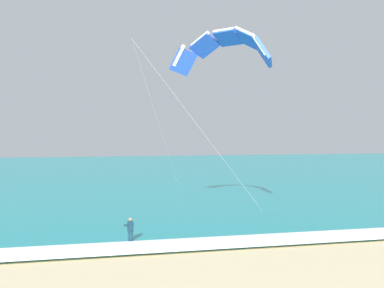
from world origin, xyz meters
name	(u,v)px	position (x,y,z in m)	size (l,w,h in m)	color
sea	(119,172)	(0.00, 73.72, 0.10)	(200.00, 120.00, 0.20)	teal
surf_foam	(208,243)	(0.00, 14.72, 0.22)	(200.00, 3.14, 0.04)	white
surfboard	(130,244)	(-4.54, 16.41, 0.03)	(0.93, 1.46, 0.09)	white
kitesurfer	(130,229)	(-4.54, 16.43, 0.94)	(0.65, 0.64, 1.69)	#143347
kite_primary	(224,47)	(3.57, 22.71, 13.75)	(10.78, 9.42, 13.98)	blue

